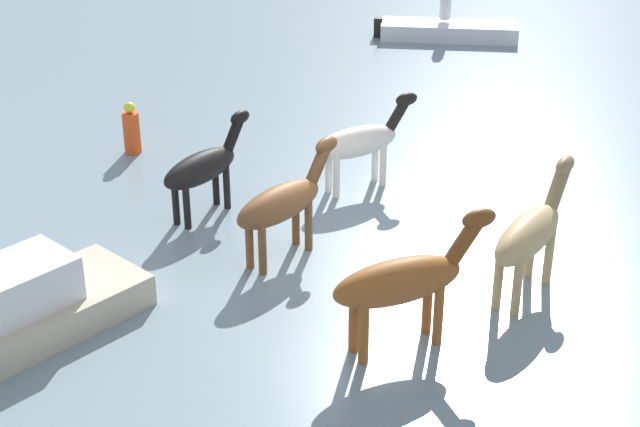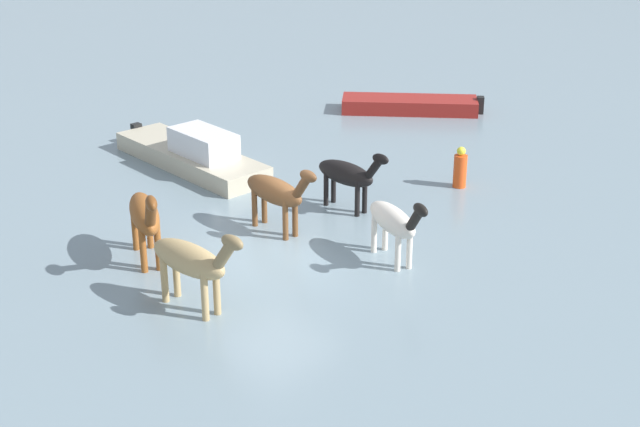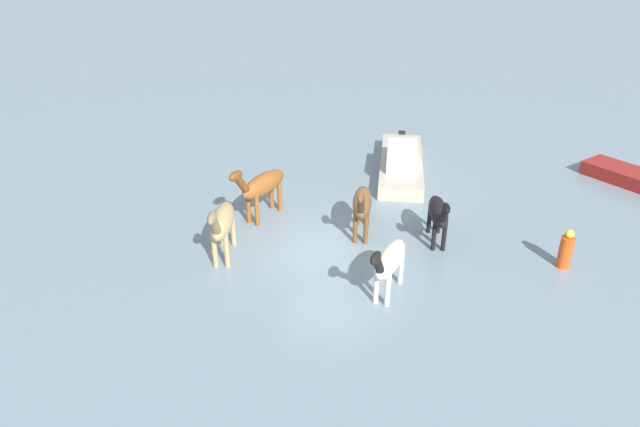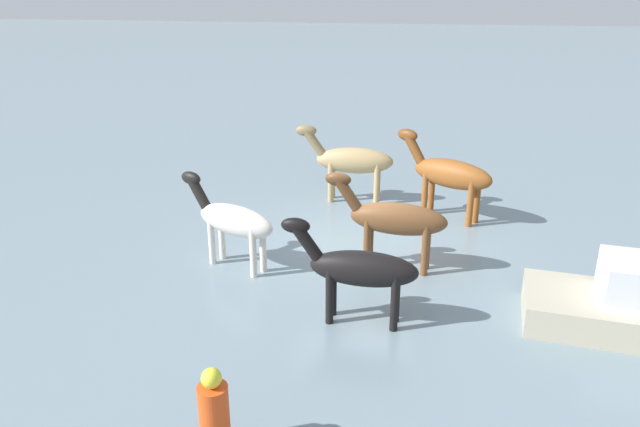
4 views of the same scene
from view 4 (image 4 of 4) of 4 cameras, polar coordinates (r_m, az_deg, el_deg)
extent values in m
plane|color=gray|center=(12.76, 3.51, -3.13)|extent=(217.39, 217.39, 0.00)
ellipsoid|color=brown|center=(11.42, 7.58, -0.52)|extent=(1.89, 0.57, 0.64)
cylinder|color=brown|center=(11.56, 4.57, -2.92)|extent=(0.14, 0.14, 1.04)
cylinder|color=brown|center=(11.84, 4.88, -2.36)|extent=(0.14, 0.14, 1.04)
cylinder|color=brown|center=(11.41, 10.15, -3.52)|extent=(0.14, 0.14, 1.04)
cylinder|color=brown|center=(11.69, 10.33, -2.93)|extent=(0.14, 0.14, 1.04)
cylinder|color=#50311A|center=(11.46, 2.73, 1.90)|extent=(0.58, 0.22, 0.70)
ellipsoid|color=#50311A|center=(11.42, 1.78, 3.35)|extent=(0.52, 0.22, 0.28)
ellipsoid|color=brown|center=(14.28, 12.69, 3.76)|extent=(2.09, 1.40, 0.68)
cylinder|color=brown|center=(14.59, 10.12, 1.98)|extent=(0.15, 0.15, 1.12)
cylinder|color=brown|center=(14.86, 10.78, 2.28)|extent=(0.15, 0.15, 1.12)
cylinder|color=brown|center=(14.04, 14.36, 0.93)|extent=(0.15, 0.15, 1.12)
cylinder|color=brown|center=(14.33, 14.97, 1.26)|extent=(0.15, 0.15, 1.12)
cylinder|color=brown|center=(14.68, 9.13, 6.24)|extent=(0.66, 0.47, 0.75)
ellipsoid|color=brown|center=(14.72, 8.49, 7.54)|extent=(0.60, 0.45, 0.30)
ellipsoid|color=silver|center=(11.49, -8.18, -0.68)|extent=(1.87, 1.06, 0.61)
cylinder|color=silver|center=(11.93, -10.46, -2.59)|extent=(0.13, 0.13, 0.99)
cylinder|color=silver|center=(12.12, -9.51, -2.15)|extent=(0.13, 0.13, 0.99)
cylinder|color=silver|center=(11.25, -6.50, -3.82)|extent=(0.13, 0.13, 0.99)
cylinder|color=silver|center=(11.45, -5.56, -3.33)|extent=(0.13, 0.13, 0.99)
cylinder|color=black|center=(12.00, -11.67, 1.99)|extent=(0.59, 0.37, 0.66)
ellipsoid|color=black|center=(12.05, -12.40, 3.37)|extent=(0.53, 0.35, 0.26)
ellipsoid|color=tan|center=(15.21, 3.38, 5.15)|extent=(2.04, 0.80, 0.67)
cylinder|color=tan|center=(15.29, 1.04, 3.11)|extent=(0.15, 0.15, 1.10)
cylinder|color=tan|center=(15.59, 1.22, 3.46)|extent=(0.15, 0.15, 1.10)
cylinder|color=tan|center=(15.16, 5.51, 2.87)|extent=(0.15, 0.15, 1.10)
cylinder|color=tan|center=(15.47, 5.61, 3.22)|extent=(0.15, 0.15, 1.10)
cylinder|color=olive|center=(15.25, -0.56, 6.91)|extent=(0.63, 0.29, 0.73)
ellipsoid|color=olive|center=(15.22, -1.35, 8.04)|extent=(0.57, 0.29, 0.29)
ellipsoid|color=black|center=(9.48, 4.26, -5.36)|extent=(1.79, 0.63, 0.59)
cylinder|color=black|center=(9.65, 0.92, -8.04)|extent=(0.13, 0.13, 0.97)
cylinder|color=black|center=(9.90, 1.26, -7.28)|extent=(0.13, 0.13, 0.97)
cylinder|color=black|center=(9.53, 7.23, -8.63)|extent=(0.13, 0.13, 0.97)
cylinder|color=black|center=(9.78, 7.40, -7.84)|extent=(0.13, 0.13, 0.97)
cylinder|color=black|center=(9.48, -1.28, -2.75)|extent=(0.55, 0.24, 0.65)
ellipsoid|color=black|center=(9.42, -2.39, -1.17)|extent=(0.49, 0.23, 0.26)
cylinder|color=#E54C19|center=(7.35, -10.19, -19.03)|extent=(0.36, 0.36, 0.90)
sphere|color=yellow|center=(7.01, -10.49, -15.42)|extent=(0.24, 0.24, 0.24)
camera|label=1|loc=(22.97, 43.29, 23.41)|focal=54.87mm
camera|label=2|loc=(29.27, -21.44, 26.76)|focal=51.01mm
camera|label=3|loc=(19.55, -46.56, 23.85)|focal=31.51mm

